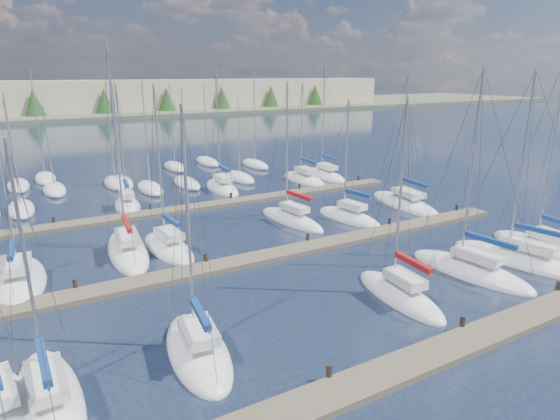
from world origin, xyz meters
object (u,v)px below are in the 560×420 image
sailboat_e (470,270)px  sailboat_f (520,260)px  sailboat_b (49,401)px  sailboat_k (291,219)px  sailboat_j (168,248)px  sailboat_d (400,295)px  sailboat_i (128,250)px  sailboat_h (19,281)px  sailboat_r (325,175)px  sailboat_a (0,410)px  sailboat_g (545,250)px  sailboat_q (304,179)px  sailboat_p (222,188)px  sailboat_m (404,204)px  sailboat_l (349,217)px  sailboat_c (198,351)px  sailboat_o (127,205)px

sailboat_e → sailboat_f: size_ratio=1.01×
sailboat_b → sailboat_k: 25.03m
sailboat_j → sailboat_d: size_ratio=1.04×
sailboat_i → sailboat_f: sailboat_i is taller
sailboat_f → sailboat_h: sailboat_h is taller
sailboat_r → sailboat_a: 44.41m
sailboat_b → sailboat_e: 24.32m
sailboat_f → sailboat_h: size_ratio=0.98×
sailboat_g → sailboat_r: (0.79, 28.38, 0.01)m
sailboat_k → sailboat_i: 13.79m
sailboat_i → sailboat_f: bearing=-27.8°
sailboat_b → sailboat_q: sailboat_q is taller
sailboat_b → sailboat_p: size_ratio=0.81×
sailboat_m → sailboat_b: bearing=-148.8°
sailboat_l → sailboat_f: (4.10, -13.34, -0.00)m
sailboat_c → sailboat_f: bearing=5.4°
sailboat_o → sailboat_d: bearing=-64.4°
sailboat_g → sailboat_k: (-12.01, 15.03, 0.01)m
sailboat_r → sailboat_q: sailboat_r is taller
sailboat_r → sailboat_m: (-0.73, -14.33, -0.02)m
sailboat_j → sailboat_k: sailboat_k is taller
sailboat_q → sailboat_a: bearing=-135.8°
sailboat_b → sailboat_m: size_ratio=0.83×
sailboat_g → sailboat_m: sailboat_g is taller
sailboat_i → sailboat_h: size_ratio=1.12×
sailboat_o → sailboat_d: 28.15m
sailboat_p → sailboat_k: bearing=-82.0°
sailboat_d → sailboat_c: bearing=-177.3°
sailboat_e → sailboat_p: bearing=92.5°
sailboat_b → sailboat_p: sailboat_p is taller
sailboat_j → sailboat_f: sailboat_f is taller
sailboat_f → sailboat_l: bearing=95.9°
sailboat_k → sailboat_d: 15.28m
sailboat_o → sailboat_j: 12.78m
sailboat_b → sailboat_f: (28.69, -0.12, 0.00)m
sailboat_b → sailboat_o: bearing=70.1°
sailboat_d → sailboat_q: 30.10m
sailboat_a → sailboat_j: sailboat_j is taller
sailboat_a → sailboat_l: sailboat_l is taller
sailboat_m → sailboat_l: size_ratio=1.21×
sailboat_r → sailboat_c: (-26.57, -28.09, -0.01)m
sailboat_q → sailboat_h: size_ratio=0.88×
sailboat_m → sailboat_g: bearing=-83.0°
sailboat_j → sailboat_c: size_ratio=1.04×
sailboat_k → sailboat_i: sailboat_i is taller
sailboat_o → sailboat_i: size_ratio=0.80×
sailboat_h → sailboat_e: bearing=-22.9°
sailboat_b → sailboat_i: 15.98m
sailboat_e → sailboat_j: (-15.53, 13.43, 0.00)m
sailboat_b → sailboat_e: sailboat_e is taller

